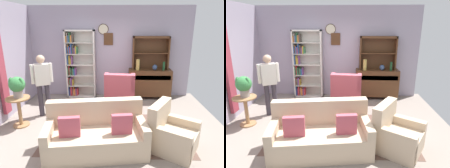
{
  "view_description": "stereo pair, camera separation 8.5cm",
  "coord_description": "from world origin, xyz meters",
  "views": [
    {
      "loc": [
        0.24,
        -4.16,
        2.28
      ],
      "look_at": [
        0.1,
        0.2,
        0.95
      ],
      "focal_mm": 31.94,
      "sensor_mm": 36.0,
      "label": 1
    },
    {
      "loc": [
        0.32,
        -4.16,
        2.28
      ],
      "look_at": [
        0.1,
        0.2,
        0.95
      ],
      "focal_mm": 31.94,
      "sensor_mm": 36.0,
      "label": 2
    }
  ],
  "objects": [
    {
      "name": "ground_plane",
      "position": [
        0.0,
        0.0,
        -0.01
      ],
      "size": [
        5.4,
        4.6,
        0.02
      ],
      "primitive_type": "cube",
      "color": "gray"
    },
    {
      "name": "wall_back",
      "position": [
        -0.0,
        2.13,
        1.41
      ],
      "size": [
        5.0,
        0.09,
        2.8
      ],
      "color": "#A399AD",
      "rests_on": "ground_plane"
    },
    {
      "name": "area_rug",
      "position": [
        0.2,
        -0.3,
        0.0
      ],
      "size": [
        2.99,
        1.8,
        0.01
      ],
      "primitive_type": "cube",
      "color": "brown",
      "rests_on": "ground_plane"
    },
    {
      "name": "bookshelf",
      "position": [
        -1.01,
        1.94,
        1.04
      ],
      "size": [
        0.9,
        0.3,
        2.1
      ],
      "color": "silver",
      "rests_on": "ground_plane"
    },
    {
      "name": "sideboard",
      "position": [
        1.22,
        1.86,
        0.51
      ],
      "size": [
        1.3,
        0.45,
        0.92
      ],
      "color": "#4C2D19",
      "rests_on": "ground_plane"
    },
    {
      "name": "sideboard_hutch",
      "position": [
        1.22,
        1.97,
        1.56
      ],
      "size": [
        1.1,
        0.26,
        1.0
      ],
      "color": "#4C2D19",
      "rests_on": "sideboard"
    },
    {
      "name": "vase_tall",
      "position": [
        0.83,
        1.78,
        1.08
      ],
      "size": [
        0.11,
        0.11,
        0.33
      ],
      "primitive_type": "cylinder",
      "color": "tan",
      "rests_on": "sideboard"
    },
    {
      "name": "vase_round",
      "position": [
        1.35,
        1.79,
        1.01
      ],
      "size": [
        0.15,
        0.15,
        0.17
      ],
      "primitive_type": "ellipsoid",
      "color": "#33476B",
      "rests_on": "sideboard"
    },
    {
      "name": "bottle_wine",
      "position": [
        1.61,
        1.77,
        1.05
      ],
      "size": [
        0.07,
        0.07,
        0.26
      ],
      "primitive_type": "cylinder",
      "color": "#194223",
      "rests_on": "sideboard"
    },
    {
      "name": "couch_floral",
      "position": [
        -0.16,
        -0.93,
        0.31
      ],
      "size": [
        1.9,
        1.09,
        0.9
      ],
      "color": "#C6AD8E",
      "rests_on": "ground_plane"
    },
    {
      "name": "armchair_floral",
      "position": [
        1.24,
        -0.86,
        0.29
      ],
      "size": [
        1.06,
        1.05,
        0.88
      ],
      "color": "#C6AD8E",
      "rests_on": "ground_plane"
    },
    {
      "name": "wingback_chair",
      "position": [
        0.29,
        0.92,
        0.38
      ],
      "size": [
        0.83,
        0.85,
        1.05
      ],
      "color": "#B74C5B",
      "rests_on": "ground_plane"
    },
    {
      "name": "plant_stand",
      "position": [
        -2.01,
        -0.06,
        0.42
      ],
      "size": [
        0.52,
        0.52,
        0.69
      ],
      "color": "#997047",
      "rests_on": "ground_plane"
    },
    {
      "name": "potted_plant_large",
      "position": [
        -2.0,
        -0.04,
        0.97
      ],
      "size": [
        0.34,
        0.34,
        0.48
      ],
      "color": "gray",
      "rests_on": "plant_stand"
    },
    {
      "name": "person_reading",
      "position": [
        -1.64,
        0.53,
        0.91
      ],
      "size": [
        0.5,
        0.34,
        1.56
      ],
      "color": "#38333D",
      "rests_on": "ground_plane"
    },
    {
      "name": "coffee_table",
      "position": [
        -0.04,
        -0.07,
        0.35
      ],
      "size": [
        0.8,
        0.5,
        0.42
      ],
      "color": "#4C2D19",
      "rests_on": "ground_plane"
    },
    {
      "name": "book_stack",
      "position": [
        -0.12,
        -0.05,
        0.47
      ],
      "size": [
        0.21,
        0.16,
        0.11
      ],
      "color": "#3F3833",
      "rests_on": "coffee_table"
    }
  ]
}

